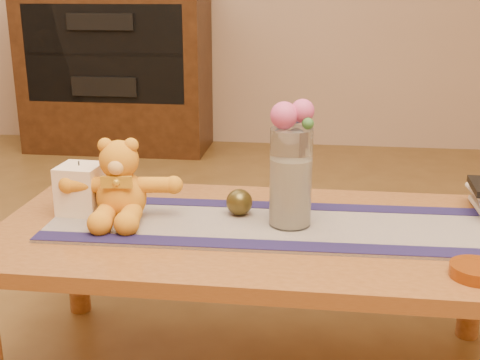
# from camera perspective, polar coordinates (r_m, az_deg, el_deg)

# --- Properties ---
(coffee_table_top) EXTENTS (1.40, 0.70, 0.04)m
(coffee_table_top) POSITION_cam_1_polar(r_m,az_deg,el_deg) (1.66, 1.72, -5.01)
(coffee_table_top) COLOR brown
(coffee_table_top) RESTS_ON floor
(table_leg_bl) EXTENTS (0.07, 0.07, 0.41)m
(table_leg_bl) POSITION_cam_1_polar(r_m,az_deg,el_deg) (2.16, -14.78, -6.64)
(table_leg_bl) COLOR brown
(table_leg_bl) RESTS_ON floor
(table_leg_br) EXTENTS (0.07, 0.07, 0.41)m
(table_leg_br) POSITION_cam_1_polar(r_m,az_deg,el_deg) (2.07, 20.63, -8.31)
(table_leg_br) COLOR brown
(table_leg_br) RESTS_ON floor
(persian_runner) EXTENTS (1.21, 0.38, 0.01)m
(persian_runner) POSITION_cam_1_polar(r_m,az_deg,el_deg) (1.66, 3.14, -4.17)
(persian_runner) COLOR #201B4C
(persian_runner) RESTS_ON coffee_table_top
(runner_border_near) EXTENTS (1.20, 0.09, 0.00)m
(runner_border_near) POSITION_cam_1_polar(r_m,az_deg,el_deg) (1.52, 2.86, -5.98)
(runner_border_near) COLOR #1A143E
(runner_border_near) RESTS_ON persian_runner
(runner_border_far) EXTENTS (1.20, 0.09, 0.00)m
(runner_border_far) POSITION_cam_1_polar(r_m,az_deg,el_deg) (1.79, 3.38, -2.33)
(runner_border_far) COLOR #1A143E
(runner_border_far) RESTS_ON persian_runner
(teddy_bear) EXTENTS (0.34, 0.29, 0.21)m
(teddy_bear) POSITION_cam_1_polar(r_m,az_deg,el_deg) (1.70, -10.90, -0.03)
(teddy_bear) COLOR orange
(teddy_bear) RESTS_ON persian_runner
(pillar_candle) EXTENTS (0.12, 0.12, 0.13)m
(pillar_candle) POSITION_cam_1_polar(r_m,az_deg,el_deg) (1.78, -14.40, -0.77)
(pillar_candle) COLOR #FFE0BB
(pillar_candle) RESTS_ON persian_runner
(candle_wick) EXTENTS (0.00, 0.00, 0.01)m
(candle_wick) POSITION_cam_1_polar(r_m,az_deg,el_deg) (1.76, -14.57, 1.49)
(candle_wick) COLOR black
(candle_wick) RESTS_ON pillar_candle
(glass_vase) EXTENTS (0.11, 0.11, 0.26)m
(glass_vase) POSITION_cam_1_polar(r_m,az_deg,el_deg) (1.61, 4.68, 0.22)
(glass_vase) COLOR silver
(glass_vase) RESTS_ON persian_runner
(potpourri_fill) EXTENTS (0.09, 0.09, 0.18)m
(potpourri_fill) POSITION_cam_1_polar(r_m,az_deg,el_deg) (1.63, 4.64, -1.09)
(potpourri_fill) COLOR beige
(potpourri_fill) RESTS_ON glass_vase
(rose_left) EXTENTS (0.07, 0.07, 0.07)m
(rose_left) POSITION_cam_1_polar(r_m,az_deg,el_deg) (1.57, 4.07, 5.93)
(rose_left) COLOR #C9477D
(rose_left) RESTS_ON glass_vase
(rose_right) EXTENTS (0.06, 0.06, 0.06)m
(rose_right) POSITION_cam_1_polar(r_m,az_deg,el_deg) (1.58, 5.76, 6.33)
(rose_right) COLOR #C9477D
(rose_right) RESTS_ON glass_vase
(blue_flower_back) EXTENTS (0.04, 0.04, 0.04)m
(blue_flower_back) POSITION_cam_1_polar(r_m,az_deg,el_deg) (1.61, 5.24, 5.96)
(blue_flower_back) COLOR #484B9D
(blue_flower_back) RESTS_ON glass_vase
(blue_flower_side) EXTENTS (0.04, 0.04, 0.04)m
(blue_flower_side) POSITION_cam_1_polar(r_m,az_deg,el_deg) (1.60, 3.77, 5.62)
(blue_flower_side) COLOR #484B9D
(blue_flower_side) RESTS_ON glass_vase
(leaf_sprig) EXTENTS (0.03, 0.03, 0.03)m
(leaf_sprig) POSITION_cam_1_polar(r_m,az_deg,el_deg) (1.56, 6.25, 5.17)
(leaf_sprig) COLOR #33662D
(leaf_sprig) RESTS_ON glass_vase
(bronze_ball) EXTENTS (0.10, 0.10, 0.07)m
(bronze_ball) POSITION_cam_1_polar(r_m,az_deg,el_deg) (1.71, -0.06, -2.05)
(bronze_ball) COLOR #443816
(bronze_ball) RESTS_ON persian_runner
(book_bottom) EXTENTS (0.17, 0.22, 0.02)m
(book_bottom) POSITION_cam_1_polar(r_m,az_deg,el_deg) (1.87, 20.88, -2.64)
(book_bottom) COLOR beige
(book_bottom) RESTS_ON coffee_table_top
(book_lower) EXTENTS (0.19, 0.24, 0.02)m
(book_lower) POSITION_cam_1_polar(r_m,az_deg,el_deg) (1.86, 21.11, -2.14)
(book_lower) COLOR beige
(book_lower) RESTS_ON book_bottom
(book_upper) EXTENTS (0.18, 0.23, 0.02)m
(book_upper) POSITION_cam_1_polar(r_m,az_deg,el_deg) (1.86, 20.81, -1.50)
(book_upper) COLOR beige
(book_upper) RESTS_ON book_lower
(book_top) EXTENTS (0.19, 0.24, 0.02)m
(book_top) POSITION_cam_1_polar(r_m,az_deg,el_deg) (1.85, 21.20, -1.01)
(book_top) COLOR beige
(book_top) RESTS_ON book_upper
(tv_remote) EXTENTS (0.05, 0.16, 0.02)m
(tv_remote) POSITION_cam_1_polar(r_m,az_deg,el_deg) (1.83, 21.18, -0.56)
(tv_remote) COLOR black
(tv_remote) RESTS_ON book_top
(amber_dish) EXTENTS (0.14, 0.14, 0.03)m
(amber_dish) POSITION_cam_1_polar(r_m,az_deg,el_deg) (1.47, 20.87, -7.81)
(amber_dish) COLOR #BF5914
(amber_dish) RESTS_ON coffee_table_top
(media_cabinet) EXTENTS (1.20, 0.50, 1.10)m
(media_cabinet) POSITION_cam_1_polar(r_m,az_deg,el_deg) (4.26, -11.27, 10.10)
(media_cabinet) COLOR black
(media_cabinet) RESTS_ON floor
(cabinet_cavity) EXTENTS (1.02, 0.03, 0.61)m
(cabinet_cavity) POSITION_cam_1_polar(r_m,az_deg,el_deg) (4.03, -12.42, 11.21)
(cabinet_cavity) COLOR black
(cabinet_cavity) RESTS_ON media_cabinet
(cabinet_shelf) EXTENTS (1.02, 0.20, 0.02)m
(cabinet_shelf) POSITION_cam_1_polar(r_m,az_deg,el_deg) (4.11, -12.03, 11.34)
(cabinet_shelf) COLOR black
(cabinet_shelf) RESTS_ON media_cabinet
(stereo_upper) EXTENTS (0.42, 0.28, 0.10)m
(stereo_upper) POSITION_cam_1_polar(r_m,az_deg,el_deg) (4.11, -12.11, 14.11)
(stereo_upper) COLOR black
(stereo_upper) RESTS_ON media_cabinet
(stereo_lower) EXTENTS (0.42, 0.28, 0.12)m
(stereo_lower) POSITION_cam_1_polar(r_m,az_deg,el_deg) (4.15, -11.76, 8.66)
(stereo_lower) COLOR black
(stereo_lower) RESTS_ON media_cabinet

